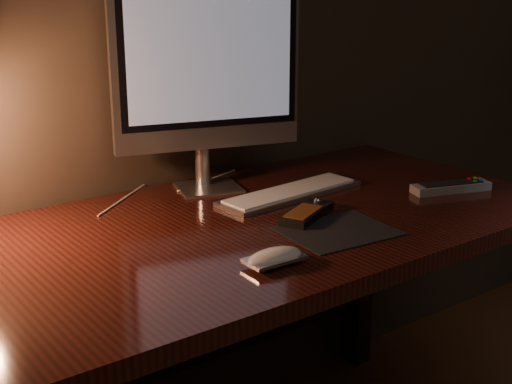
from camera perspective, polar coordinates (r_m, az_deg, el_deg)
desk at (r=1.68m, az=-3.43°, el=-6.20°), size 1.60×0.75×0.75m
monitor at (r=1.78m, az=-3.92°, el=9.35°), size 0.47×0.18×0.50m
keyboard at (r=1.80m, az=2.77°, el=-0.03°), size 0.41×0.15×0.02m
mousepad at (r=1.56m, az=6.59°, el=-3.12°), size 0.25×0.21×0.00m
mouse at (r=1.37m, az=1.50°, el=-5.41°), size 0.12×0.07×0.02m
media_remote at (r=1.63m, az=4.09°, el=-1.70°), size 0.18×0.13×0.03m
tv_remote at (r=1.89m, az=15.33°, el=0.40°), size 0.22×0.12×0.03m
cable at (r=1.84m, az=-7.02°, el=0.12°), size 0.45×0.23×0.00m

